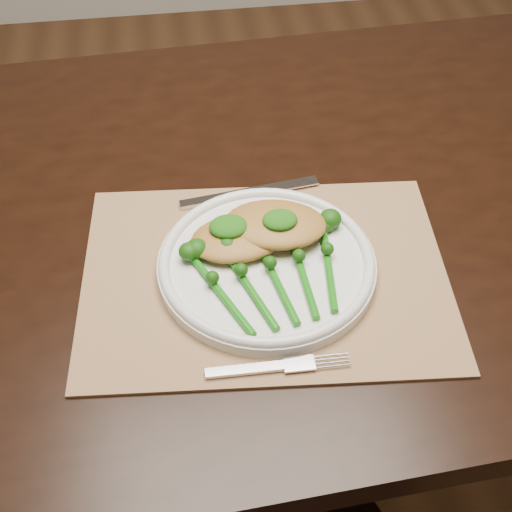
{
  "coord_description": "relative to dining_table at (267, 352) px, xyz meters",
  "views": [
    {
      "loc": [
        0.0,
        -0.81,
        1.43
      ],
      "look_at": [
        0.09,
        -0.18,
        0.78
      ],
      "focal_mm": 50.0,
      "sensor_mm": 36.0,
      "label": 1
    }
  ],
  "objects": [
    {
      "name": "pesto_dollop_right",
      "position": [
        -0.0,
        -0.1,
        0.43
      ],
      "size": [
        0.05,
        0.04,
        0.02
      ],
      "primitive_type": "ellipsoid",
      "color": "#12490A",
      "rests_on": "chicken_fillet_right"
    },
    {
      "name": "pesto_dollop_left",
      "position": [
        -0.07,
        -0.1,
        0.42
      ],
      "size": [
        0.05,
        0.04,
        0.02
      ],
      "primitive_type": "ellipsoid",
      "color": "#12490A",
      "rests_on": "chicken_fillet_left"
    },
    {
      "name": "fork",
      "position": [
        -0.03,
        -0.3,
        0.38
      ],
      "size": [
        0.17,
        0.02,
        0.01
      ],
      "rotation": [
        0.0,
        0.0,
        -0.02
      ],
      "color": "silver",
      "rests_on": "placemat"
    },
    {
      "name": "floor",
      "position": [
        -0.13,
        0.05,
        -0.38
      ],
      "size": [
        4.0,
        4.0,
        0.0
      ],
      "primitive_type": "plane",
      "color": "brown",
      "rests_on": "ground"
    },
    {
      "name": "placemat",
      "position": [
        -0.03,
        -0.15,
        0.37
      ],
      "size": [
        0.5,
        0.38,
        0.0
      ],
      "primitive_type": "cube",
      "rotation": [
        0.0,
        0.0,
        -0.08
      ],
      "color": "#99734E",
      "rests_on": "dining_table"
    },
    {
      "name": "chicken_fillet_right",
      "position": [
        -0.01,
        -0.1,
        0.41
      ],
      "size": [
        0.15,
        0.12,
        0.03
      ],
      "primitive_type": "ellipsoid",
      "rotation": [
        0.0,
        0.0,
        -0.19
      ],
      "color": "#AF7A32",
      "rests_on": "dinner_plate"
    },
    {
      "name": "broccolini_bundle",
      "position": [
        -0.02,
        -0.18,
        0.4
      ],
      "size": [
        0.2,
        0.21,
        0.04
      ],
      "rotation": [
        0.0,
        0.0,
        0.19
      ],
      "color": "#13670D",
      "rests_on": "dinner_plate"
    },
    {
      "name": "dining_table",
      "position": [
        0.0,
        0.0,
        0.0
      ],
      "size": [
        1.65,
        0.98,
        0.75
      ],
      "rotation": [
        0.0,
        0.0,
        0.05
      ],
      "color": "black",
      "rests_on": "ground"
    },
    {
      "name": "chicken_fillet_left",
      "position": [
        -0.06,
        -0.11,
        0.41
      ],
      "size": [
        0.14,
        0.1,
        0.03
      ],
      "primitive_type": "ellipsoid",
      "rotation": [
        0.0,
        0.0,
        0.12
      ],
      "color": "#AF7A32",
      "rests_on": "dinner_plate"
    },
    {
      "name": "dinner_plate",
      "position": [
        -0.03,
        -0.14,
        0.39
      ],
      "size": [
        0.28,
        0.28,
        0.03
      ],
      "color": "white",
      "rests_on": "placemat"
    },
    {
      "name": "knife",
      "position": [
        -0.05,
        0.01,
        0.38
      ],
      "size": [
        0.21,
        0.04,
        0.01
      ],
      "rotation": [
        0.0,
        0.0,
        0.13
      ],
      "color": "silver",
      "rests_on": "placemat"
    }
  ]
}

